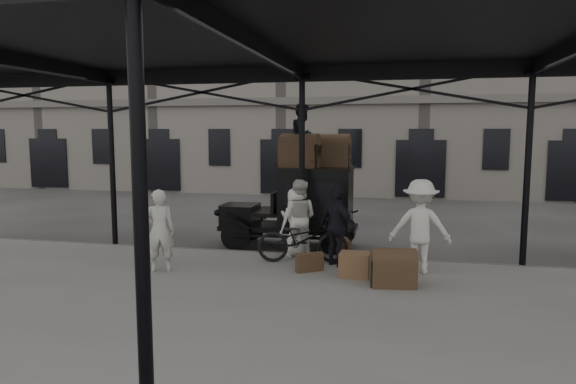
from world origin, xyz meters
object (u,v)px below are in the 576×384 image
at_px(taxi, 305,204).
at_px(steamer_trunk_platform, 394,270).
at_px(porter_left, 159,230).
at_px(porter_official, 337,227).
at_px(bicycle, 303,239).
at_px(steamer_trunk_roof_near, 300,153).

height_order(taxi, steamer_trunk_platform, taxi).
bearing_deg(porter_left, porter_official, 175.64).
bearing_deg(bicycle, taxi, -0.04).
distance_m(bicycle, steamer_trunk_roof_near, 2.59).
relative_size(taxi, porter_official, 2.09).
height_order(porter_official, steamer_trunk_platform, porter_official).
relative_size(taxi, porter_left, 2.08).
xyz_separation_m(steamer_trunk_roof_near, steamer_trunk_platform, (2.45, -3.16, -2.08)).
distance_m(porter_official, steamer_trunk_roof_near, 2.72).
xyz_separation_m(porter_left, steamer_trunk_platform, (4.86, -0.01, -0.57)).
height_order(porter_official, bicycle, porter_official).
distance_m(bicycle, steamer_trunk_platform, 2.48).
height_order(porter_left, steamer_trunk_roof_near, steamer_trunk_roof_near).
distance_m(taxi, porter_left, 4.21).
bearing_deg(porter_left, steamer_trunk_platform, 156.56).
relative_size(porter_official, bicycle, 0.85).
distance_m(taxi, bicycle, 2.11).
relative_size(bicycle, steamer_trunk_platform, 2.45).
distance_m(porter_official, steamer_trunk_platform, 1.85).
distance_m(porter_left, bicycle, 3.16).
xyz_separation_m(porter_official, steamer_trunk_roof_near, (-1.21, 1.90, 1.52)).
bearing_deg(steamer_trunk_platform, porter_official, 126.81).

